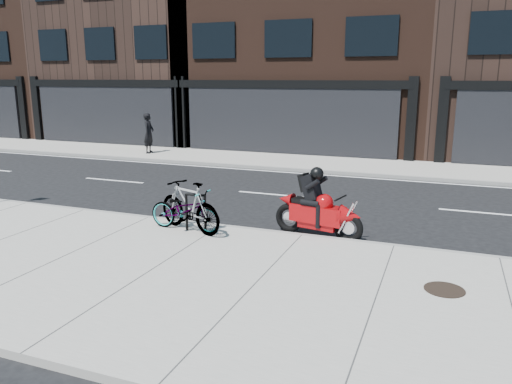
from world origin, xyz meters
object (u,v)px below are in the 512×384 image
at_px(pedestrian, 149,133).
at_px(manhole_cover, 444,290).
at_px(bike_rack, 196,209).
at_px(bicycle_front, 185,210).
at_px(motorcycle, 322,209).
at_px(bicycle_rear, 189,206).

bearing_deg(pedestrian, manhole_cover, -141.38).
relative_size(bike_rack, manhole_cover, 1.34).
height_order(bicycle_front, motorcycle, motorcycle).
distance_m(bike_rack, bicycle_rear, 0.17).
xyz_separation_m(motorcycle, pedestrian, (-10.34, 8.98, 0.39)).
bearing_deg(manhole_cover, bike_rack, 165.46).
xyz_separation_m(bicycle_front, manhole_cover, (5.61, -1.39, -0.47)).
xyz_separation_m(bicycle_rear, motorcycle, (2.83, 0.98, -0.05)).
relative_size(bicycle_front, pedestrian, 0.99).
height_order(bicycle_rear, pedestrian, pedestrian).
distance_m(bicycle_rear, manhole_cover, 5.70).
xyz_separation_m(motorcycle, manhole_cover, (2.67, -2.37, -0.52)).
height_order(bike_rack, bicycle_front, bicycle_front).
bearing_deg(motorcycle, bicycle_rear, -149.39).
xyz_separation_m(pedestrian, manhole_cover, (13.01, -11.35, -0.91)).
distance_m(bicycle_front, bicycle_rear, 0.16).
distance_m(bicycle_front, pedestrian, 12.42).
bearing_deg(bicycle_rear, pedestrian, -122.41).
height_order(bike_rack, manhole_cover, bike_rack).
height_order(bicycle_rear, motorcycle, motorcycle).
relative_size(bike_rack, motorcycle, 0.41).
bearing_deg(manhole_cover, motorcycle, 138.45).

